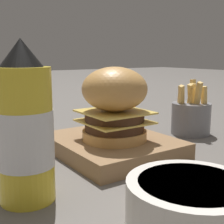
% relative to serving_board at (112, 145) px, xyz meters
% --- Properties ---
extents(ground_plane, '(6.00, 6.00, 0.00)m').
position_rel_serving_board_xyz_m(ground_plane, '(0.03, -0.06, -0.02)').
color(ground_plane, '#5B5651').
extents(serving_board, '(0.24, 0.20, 0.03)m').
position_rel_serving_board_xyz_m(serving_board, '(0.00, 0.00, 0.00)').
color(serving_board, olive).
rests_on(serving_board, ground_plane).
extents(burger, '(0.12, 0.12, 0.14)m').
position_rel_serving_board_xyz_m(burger, '(0.01, -0.00, 0.08)').
color(burger, tan).
rests_on(burger, serving_board).
extents(ketchup_bottle, '(0.07, 0.07, 0.21)m').
position_rel_serving_board_xyz_m(ketchup_bottle, '(0.10, -0.20, 0.08)').
color(ketchup_bottle, yellow).
rests_on(ketchup_bottle, ground_plane).
extents(fries_basket, '(0.09, 0.09, 0.13)m').
position_rel_serving_board_xyz_m(fries_basket, '(-0.02, 0.24, 0.03)').
color(fries_basket, slate).
rests_on(fries_basket, ground_plane).
extents(side_bowl, '(0.14, 0.14, 0.05)m').
position_rel_serving_board_xyz_m(side_bowl, '(0.27, -0.08, 0.01)').
color(side_bowl, silver).
rests_on(side_bowl, ground_plane).
extents(ketchup_puddle, '(0.06, 0.06, 0.00)m').
position_rel_serving_board_xyz_m(ketchup_puddle, '(-0.18, 0.15, -0.01)').
color(ketchup_puddle, '#B21E14').
rests_on(ketchup_puddle, ground_plane).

